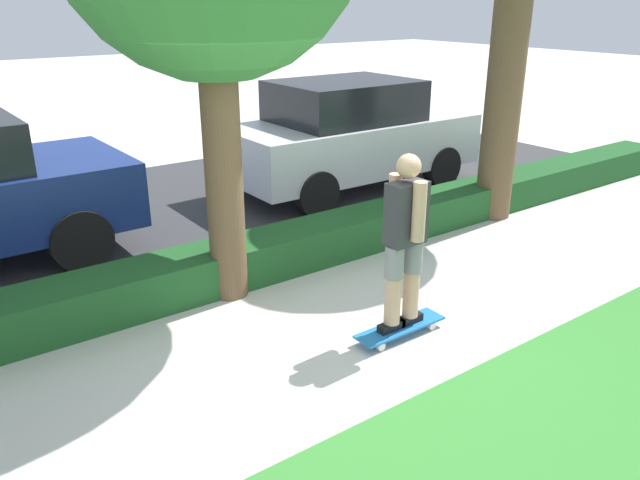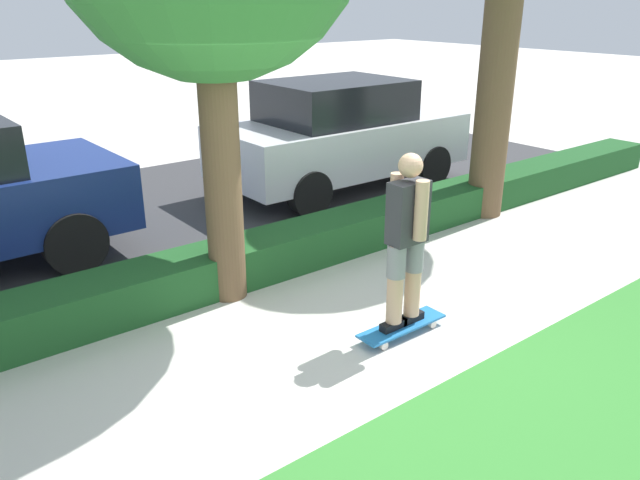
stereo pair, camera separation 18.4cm
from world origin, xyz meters
name	(u,v)px [view 2 (the right image)]	position (x,y,z in m)	size (l,w,h in m)	color
ground_plane	(347,338)	(0.00, 0.00, 0.00)	(60.00, 60.00, 0.00)	beige
street_asphalt	(149,215)	(0.00, 4.20, 0.00)	(15.75, 5.00, 0.01)	#38383A
hedge_row	(249,259)	(0.00, 1.60, 0.22)	(15.75, 0.60, 0.43)	#1E5123
skateboard	(402,326)	(0.43, -0.26, 0.08)	(0.90, 0.24, 0.10)	#1E6BAD
skater_person	(407,238)	(0.43, -0.26, 0.92)	(0.48, 0.40, 1.56)	black
parked_car_middle	(339,134)	(2.93, 3.63, 0.85)	(3.95, 1.83, 1.66)	silver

